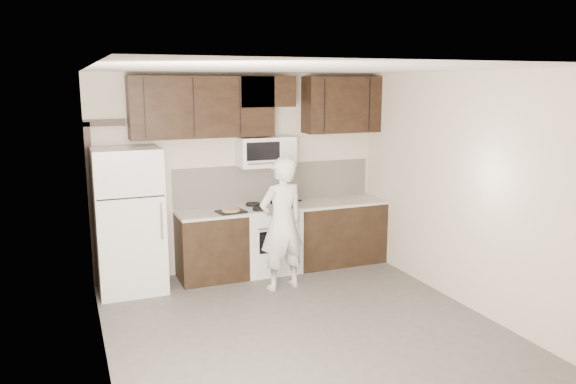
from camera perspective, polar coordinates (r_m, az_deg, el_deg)
floor at (r=6.10m, az=1.81°, el=-13.82°), size 4.50×4.50×0.00m
back_wall at (r=7.75m, az=-4.84°, el=1.98°), size 4.00×0.00×4.00m
ceiling at (r=5.54m, az=1.99°, el=12.42°), size 4.50×4.50×0.00m
counter_run at (r=7.85m, az=0.16°, el=-4.55°), size 2.95×0.64×0.91m
stove at (r=7.74m, az=-1.92°, el=-4.74°), size 0.76×0.66×0.94m
backsplash at (r=7.92m, az=-1.34°, el=0.97°), size 2.90×0.02×0.54m
upper_cabinets at (r=7.55m, az=-3.04°, el=8.88°), size 3.48×0.35×0.78m
microwave at (r=7.62m, az=-2.29°, el=4.13°), size 0.76×0.42×0.40m
refrigerator at (r=7.18m, az=-15.82°, el=-2.79°), size 0.80×0.76×1.80m
door_trim at (r=7.40m, az=-19.08°, el=0.17°), size 0.50×0.08×2.12m
saucepan at (r=7.54m, az=-0.26°, el=-1.08°), size 0.31×0.18×0.17m
baking_tray at (r=7.33m, az=-5.80°, el=-1.98°), size 0.39×0.32×0.02m
pizza at (r=7.33m, az=-5.80°, el=-1.85°), size 0.27×0.27×0.02m
person at (r=6.99m, az=-0.65°, el=-3.26°), size 0.67×0.50×1.68m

